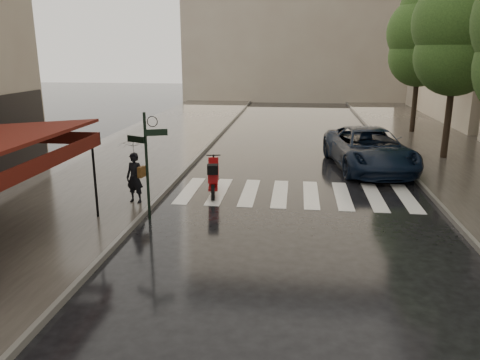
# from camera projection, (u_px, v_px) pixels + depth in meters

# --- Properties ---
(ground) EXTENTS (120.00, 120.00, 0.00)m
(ground) POSITION_uv_depth(u_px,v_px,m) (161.00, 268.00, 10.53)
(ground) COLOR black
(ground) RESTS_ON ground
(sidewalk_near) EXTENTS (6.00, 60.00, 0.12)m
(sidewalk_near) POSITION_uv_depth(u_px,v_px,m) (140.00, 151.00, 22.52)
(sidewalk_near) COLOR #38332D
(sidewalk_near) RESTS_ON ground
(sidewalk_far) EXTENTS (5.50, 60.00, 0.12)m
(sidewalk_far) POSITION_uv_depth(u_px,v_px,m) (461.00, 159.00, 20.80)
(sidewalk_far) COLOR #38332D
(sidewalk_far) RESTS_ON ground
(curb_near) EXTENTS (0.12, 60.00, 0.16)m
(curb_near) POSITION_uv_depth(u_px,v_px,m) (203.00, 152.00, 22.16)
(curb_near) COLOR #595651
(curb_near) RESTS_ON ground
(curb_far) EXTENTS (0.12, 60.00, 0.16)m
(curb_far) POSITION_uv_depth(u_px,v_px,m) (396.00, 157.00, 21.12)
(curb_far) COLOR #595651
(curb_far) RESTS_ON ground
(crosswalk) EXTENTS (7.85, 3.20, 0.01)m
(crosswalk) POSITION_uv_depth(u_px,v_px,m) (295.00, 194.00, 15.92)
(crosswalk) COLOR silver
(crosswalk) RESTS_ON ground
(signpost) EXTENTS (1.17, 0.29, 3.10)m
(signpost) POSITION_uv_depth(u_px,v_px,m) (147.00, 158.00, 13.05)
(signpost) COLOR black
(signpost) RESTS_ON ground
(tree_mid) EXTENTS (3.80, 3.80, 8.34)m
(tree_mid) POSITION_uv_depth(u_px,v_px,m) (459.00, 29.00, 19.41)
(tree_mid) COLOR black
(tree_mid) RESTS_ON sidewalk_far
(tree_far) EXTENTS (3.80, 3.80, 8.16)m
(tree_far) POSITION_uv_depth(u_px,v_px,m) (421.00, 37.00, 26.12)
(tree_far) COLOR black
(tree_far) RESTS_ON sidewalk_far
(pedestrian_with_umbrella) EXTENTS (1.12, 1.14, 2.41)m
(pedestrian_with_umbrella) POSITION_uv_depth(u_px,v_px,m) (133.00, 152.00, 14.29)
(pedestrian_with_umbrella) COLOR black
(pedestrian_with_umbrella) RESTS_ON sidewalk_near
(scooter) EXTENTS (0.64, 1.87, 1.24)m
(scooter) POSITION_uv_depth(u_px,v_px,m) (213.00, 178.00, 15.72)
(scooter) COLOR black
(scooter) RESTS_ON ground
(parked_car) EXTENTS (3.62, 6.35, 1.67)m
(parked_car) POSITION_uv_depth(u_px,v_px,m) (369.00, 149.00, 19.15)
(parked_car) COLOR black
(parked_car) RESTS_ON ground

